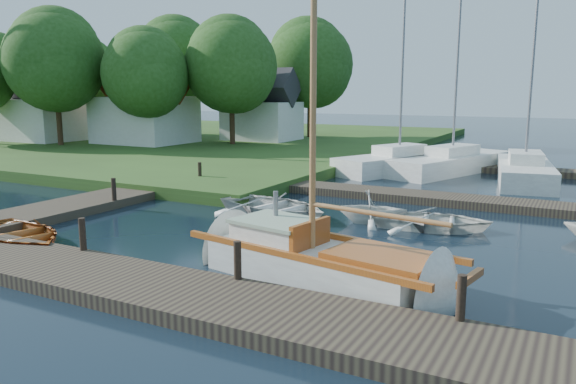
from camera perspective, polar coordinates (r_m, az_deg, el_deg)
The scene contains 27 objects.
ground at distance 16.75m, azimuth -0.00°, elevation -4.04°, with size 160.00×160.00×0.00m, color black.
near_dock at distance 11.99m, azimuth -13.87°, elevation -9.49°, with size 18.00×2.20×0.30m, color #2D231E.
left_dock at distance 22.96m, azimuth -15.42°, elevation -0.11°, with size 2.20×18.00×0.30m, color #2D231E.
far_dock at distance 21.93m, azimuth 12.73°, elevation -0.47°, with size 14.00×1.60×0.30m, color #2D231E.
shore at distance 51.05m, azimuth -16.33°, elevation 5.49°, with size 50.00×40.00×0.50m, color #2E4A1C.
mooring_post_1 at distance 14.57m, azimuth -20.15°, elevation -4.04°, with size 0.16×0.16×0.80m, color black.
mooring_post_2 at distance 11.69m, azimuth -5.14°, elevation -6.91°, with size 0.16×0.16×0.80m, color black.
mooring_post_3 at distance 10.06m, azimuth 17.19°, elevation -10.21°, with size 0.16×0.16×0.80m, color black.
mooring_post_4 at distance 20.78m, azimuth -17.27°, elevation 0.27°, with size 0.16×0.16×0.80m, color black.
mooring_post_5 at distance 24.49m, azimuth -8.95°, elevation 2.07°, with size 0.16×0.16×0.80m, color black.
sailboat at distance 12.50m, azimuth 3.81°, elevation -7.45°, with size 7.38×3.20×9.83m.
dinghy at distance 17.01m, azimuth -25.76°, elevation -3.54°, with size 2.63×3.69×0.76m, color #93451D.
tender_a at distance 18.67m, azimuth -1.39°, elevation -1.20°, with size 2.96×4.14×0.86m, color beige.
tender_b at distance 17.86m, azimuth 8.51°, elevation -1.34°, with size 1.90×2.20×1.16m, color beige.
tender_c at distance 17.53m, azimuth 14.49°, elevation -2.52°, with size 2.47×3.46×0.72m, color beige.
marina_boat_0 at distance 29.48m, azimuth 11.23°, elevation 3.14°, with size 5.10×7.89×11.96m.
marina_boat_1 at distance 29.82m, azimuth 16.34°, elevation 2.97°, with size 4.94×8.66×10.44m.
marina_boat_2 at distance 27.85m, azimuth 22.92°, elevation 2.10°, with size 3.31×7.59×10.88m.
house_a at distance 41.05m, azimuth -14.35°, elevation 8.32°, with size 6.30×5.00×6.29m.
house_b at distance 45.56m, azimuth -23.59°, elevation 7.71°, with size 5.77×4.50×5.79m.
house_c at distance 42.31m, azimuth -2.66°, elevation 8.16°, with size 5.25×4.00×5.28m.
tree_1 at distance 41.25m, azimuth -22.55°, elevation 12.22°, with size 6.70×6.70×9.20m.
tree_2 at distance 38.26m, azimuth -14.25°, elevation 11.63°, with size 5.83×5.75×7.82m.
tree_3 at distance 38.98m, azimuth -5.75°, elevation 12.68°, with size 6.41×6.38×8.74m.
tree_4 at distance 46.98m, azimuth -11.30°, elevation 12.80°, with size 7.01×7.01×9.66m.
tree_5 at distance 51.00m, azimuth -19.82°, elevation 11.12°, with size 6.00×5.94×8.10m.
tree_7 at distance 44.94m, azimuth 2.26°, elevation 12.90°, with size 6.83×6.83×9.38m.
Camera 1 is at (7.67, -14.31, 4.14)m, focal length 35.00 mm.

